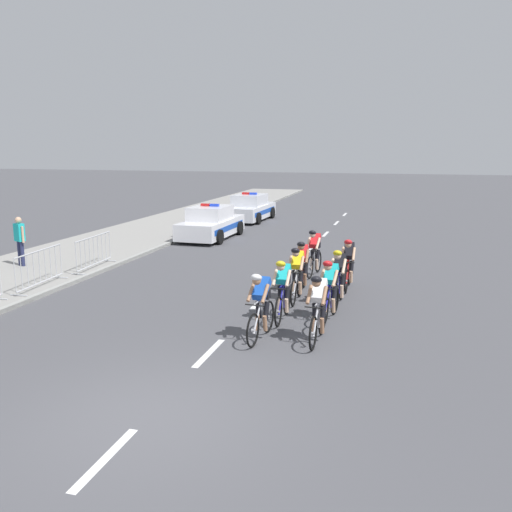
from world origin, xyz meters
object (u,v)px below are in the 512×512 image
Objects in this scene: cyclist_fourth at (330,289)px; cyclist_lead at (261,305)px; crowd_barrier_rear at (94,252)px; cyclist_fifth at (297,273)px; cyclist_third at (283,289)px; cyclist_second at (318,307)px; cyclist_sixth at (339,276)px; police_car_second at (250,209)px; crowd_barrier_middle at (40,269)px; cyclist_eighth at (348,263)px; police_car_nearest at (211,224)px; cyclist_seventh at (302,266)px; cyclist_ninth at (314,252)px; spectator_middle at (20,238)px.

cyclist_lead is at bearing -125.34° from cyclist_fourth.
cyclist_fifth is at bearing -13.92° from crowd_barrier_rear.
cyclist_fourth is at bearing 16.21° from cyclist_third.
cyclist_second is 1.00× the size of cyclist_sixth.
cyclist_lead is at bearing -73.17° from police_car_second.
cyclist_lead reaches higher than crowd_barrier_middle.
cyclist_fourth is 1.00× the size of cyclist_fifth.
cyclist_third is at bearing -109.20° from cyclist_eighth.
cyclist_seventh is at bearing -54.81° from police_car_nearest.
crowd_barrier_rear is at bearing -96.07° from police_car_second.
police_car_nearest reaches higher than cyclist_third.
cyclist_fifth is (-0.00, 1.71, 0.00)m from cyclist_third.
cyclist_lead is 5.02m from cyclist_eighth.
cyclist_sixth is at bearing -92.20° from cyclist_eighth.
crowd_barrier_middle is (-7.35, -1.84, -0.14)m from cyclist_seventh.
police_car_second is at bearing 83.93° from crowd_barrier_rear.
cyclist_sixth is at bearing -52.99° from police_car_nearest.
cyclist_ninth is at bearing 90.74° from cyclist_third.
cyclist_sixth is 0.39× the size of police_car_second.
cyclist_third is at bearing 83.61° from cyclist_lead.
cyclist_third reaches higher than crowd_barrier_rear.
cyclist_lead is at bearing -90.89° from cyclist_ninth.
crowd_barrier_middle is (-7.33, -3.99, -0.14)m from cyclist_ninth.
cyclist_sixth is (0.06, 2.94, 0.00)m from cyclist_second.
police_car_nearest reaches higher than cyclist_eighth.
police_car_nearest is (-5.76, 8.16, -0.11)m from cyclist_seventh.
cyclist_fourth is at bearing 89.07° from cyclist_second.
cyclist_seventh is at bearing -150.22° from cyclist_eighth.
cyclist_ninth reaches higher than crowd_barrier_rear.
cyclist_second is 11.74m from spectator_middle.
cyclist_lead is at bearing -172.30° from cyclist_second.
cyclist_fourth is 1.00× the size of cyclist_seventh.
cyclist_fourth is at bearing -52.37° from cyclist_fifth.
cyclist_second reaches higher than crowd_barrier_rear.
spectator_middle is (-10.95, 1.45, 0.30)m from cyclist_sixth.
police_car_second is at bearing 114.90° from cyclist_ninth.
crowd_barrier_middle is at bearing -165.97° from cyclist_seventh.
police_car_second is at bearing 84.45° from crowd_barrier_middle.
spectator_middle is at bearing 171.83° from cyclist_fifth.
cyclist_sixth is at bearing -41.16° from cyclist_seventh.
spectator_middle is (-10.91, 2.81, 0.30)m from cyclist_fourth.
cyclist_fifth and cyclist_eighth have the same top height.
spectator_middle reaches higher than crowd_barrier_rear.
spectator_middle reaches higher than cyclist_fifth.
spectator_middle is at bearing 165.55° from cyclist_fourth.
crowd_barrier_rear is at bearing 166.08° from cyclist_fifth.
cyclist_fifth reaches higher than crowd_barrier_rear.
cyclist_second is at bearing -70.54° from cyclist_fifth.
cyclist_third is 1.12m from cyclist_fourth.
cyclist_second is 8.72m from crowd_barrier_middle.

